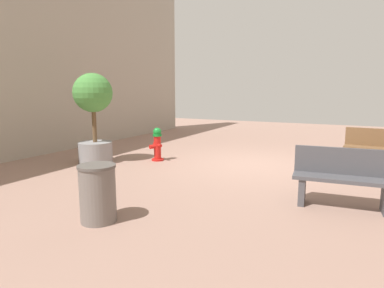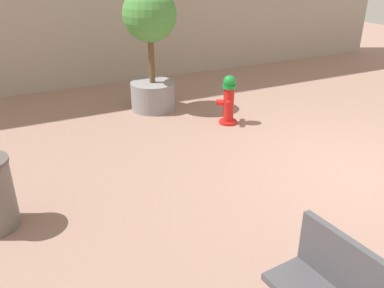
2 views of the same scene
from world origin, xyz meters
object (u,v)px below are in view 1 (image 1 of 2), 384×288
object	(u,v)px
bench_near	(382,148)
trash_bin	(98,193)
planter_tree	(94,111)
bench_far	(343,177)
fire_hydrant	(157,144)

from	to	relation	value
bench_near	trash_bin	xyz separation A→B (m)	(3.81, 5.60, -0.08)
planter_tree	trash_bin	world-z (taller)	planter_tree
planter_tree	trash_bin	distance (m)	4.21
bench_near	bench_far	distance (m)	3.44
bench_near	bench_far	bearing A→B (deg)	77.99
bench_far	planter_tree	size ratio (longest dim) A/B	0.68
bench_near	planter_tree	bearing A→B (deg)	21.54
fire_hydrant	bench_near	world-z (taller)	bench_near
bench_far	trash_bin	bearing A→B (deg)	35.84
fire_hydrant	bench_far	xyz separation A→B (m)	(-4.61, 1.68, 0.04)
planter_tree	trash_bin	xyz separation A→B (m)	(-2.83, 2.98, -0.94)
trash_bin	planter_tree	bearing A→B (deg)	-46.45
bench_near	bench_far	size ratio (longest dim) A/B	1.09
fire_hydrant	bench_far	world-z (taller)	bench_far
fire_hydrant	bench_near	xyz separation A→B (m)	(-5.33, -1.69, 0.05)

